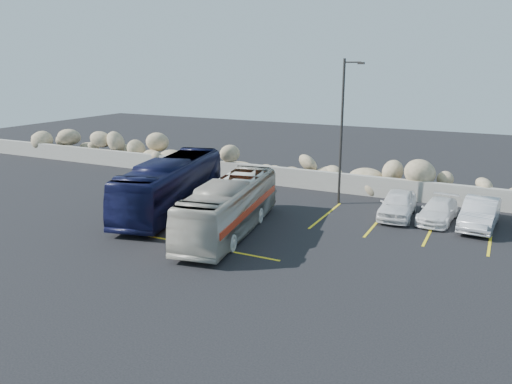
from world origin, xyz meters
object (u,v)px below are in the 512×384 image
at_px(car_b, 480,213).
at_px(car_a, 398,204).
at_px(vintage_bus, 230,207).
at_px(tour_coach, 171,185).
at_px(car_c, 438,211).
at_px(lamppost, 343,128).

bearing_deg(car_b, car_a, -174.91).
xyz_separation_m(vintage_bus, car_b, (10.47, 6.09, -0.55)).
xyz_separation_m(tour_coach, car_a, (11.18, 4.22, -0.72)).
height_order(car_b, car_c, car_b).
height_order(lamppost, car_b, lamppost).
xyz_separation_m(car_a, car_b, (3.90, 0.08, 0.01)).
height_order(vintage_bus, car_a, vintage_bus).
height_order(lamppost, car_a, lamppost).
xyz_separation_m(tour_coach, car_c, (13.16, 4.39, -0.87)).
height_order(car_a, car_b, car_b).
height_order(vintage_bus, car_b, vintage_bus).
xyz_separation_m(tour_coach, car_b, (15.08, 4.31, -0.71)).
bearing_deg(car_a, lamppost, 159.27).
xyz_separation_m(lamppost, car_b, (7.34, -1.02, -3.59)).
distance_m(car_b, car_c, 1.92).
bearing_deg(lamppost, car_a, -17.76).
bearing_deg(car_b, vintage_bus, -145.91).
xyz_separation_m(car_b, car_c, (-1.92, 0.08, -0.16)).
bearing_deg(vintage_bus, lamppost, 56.55).
relative_size(tour_coach, car_c, 2.69).
bearing_deg(lamppost, tour_coach, -145.44).
distance_m(lamppost, tour_coach, 9.82).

